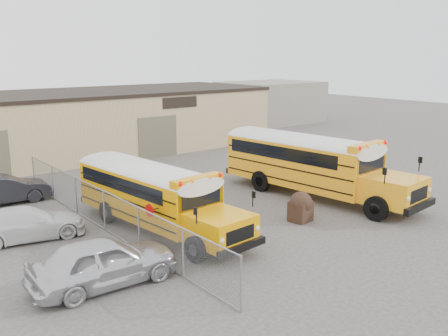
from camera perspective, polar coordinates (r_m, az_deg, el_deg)
ground at (r=23.07m, az=3.55°, el=-5.90°), size 120.00×120.00×0.00m
warehouse at (r=39.33m, az=-16.45°, el=5.02°), size 30.20×10.20×4.67m
chainlink_fence at (r=22.01m, az=-13.54°, el=-4.72°), size 0.07×18.07×1.81m
distant_building_right at (r=56.01m, az=5.29°, el=7.53°), size 10.00×8.00×4.40m
school_bus_left at (r=26.57m, az=-15.53°, el=-0.13°), size 3.28×9.91×2.85m
school_bus_right at (r=31.29m, az=-0.26°, el=2.76°), size 3.82×11.47×3.29m
tarp_bundle at (r=22.88m, az=8.76°, el=-4.33°), size 1.03×1.02×1.39m
car_silver at (r=16.99m, az=-13.59°, el=-10.36°), size 4.95×2.18×1.66m
car_white at (r=22.02m, az=-21.65°, el=-5.92°), size 4.91×2.69×1.35m
car_dark at (r=27.57m, az=-23.85°, el=-2.27°), size 4.56×1.86×1.47m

